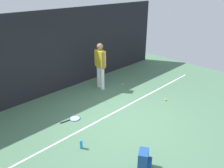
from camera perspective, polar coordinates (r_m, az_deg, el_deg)
The scene contains 9 objects.
ground_plane at distance 6.76m, azimuth 2.44°, elevation -8.75°, with size 12.00×12.00×0.00m, color #4C7556.
back_fence at distance 8.31m, azimuth -12.97°, elevation 7.85°, with size 10.00×0.10×2.85m, color black.
court_line at distance 7.00m, azimuth -0.14°, elevation -7.42°, with size 9.00×0.05×0.00m, color white.
tennis_player at distance 8.32m, azimuth -2.92°, elevation 5.13°, with size 0.27×0.53×1.70m.
tennis_racket at distance 6.85m, azimuth -9.43°, elevation -8.46°, with size 0.63×0.38×0.03m.
backpack at distance 5.15m, azimuth 7.94°, elevation -18.22°, with size 0.37×0.37×0.44m.
tennis_ball_near_player at distance 8.88m, azimuth 2.71°, elevation -0.09°, with size 0.07×0.07×0.07m, color #CCE033.
tennis_ball_by_fence at distance 7.95m, azimuth 13.16°, elevation -3.78°, with size 0.07×0.07×0.07m, color #CCE033.
water_bottle at distance 5.70m, azimuth -7.66°, elevation -14.58°, with size 0.07×0.07×0.23m, color #268CD8.
Camera 1 is at (-4.23, -3.79, 3.65)m, focal length 36.87 mm.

